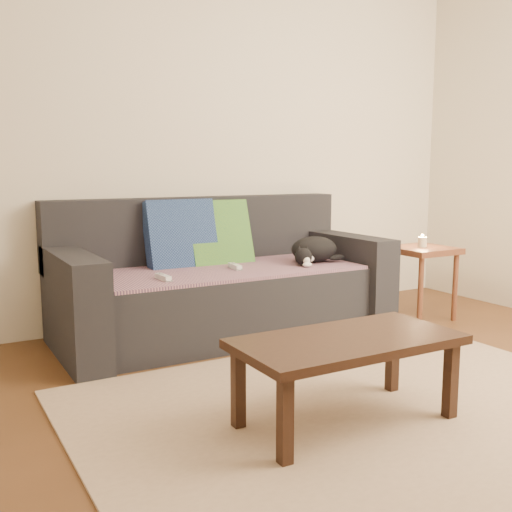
{
  "coord_description": "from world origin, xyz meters",
  "views": [
    {
      "loc": [
        -1.67,
        -1.85,
        1.07
      ],
      "look_at": [
        0.05,
        1.2,
        0.55
      ],
      "focal_mm": 42.0,
      "sensor_mm": 36.0,
      "label": 1
    }
  ],
  "objects_px": {
    "sofa": "(221,286)",
    "cat": "(313,250)",
    "wii_remote_a": "(163,277)",
    "wii_remote_b": "(235,266)",
    "coffee_table": "(347,348)",
    "side_table": "(422,260)"
  },
  "relations": [
    {
      "from": "sofa",
      "to": "side_table",
      "type": "xyz_separation_m",
      "value": [
        1.4,
        -0.36,
        0.12
      ]
    },
    {
      "from": "sofa",
      "to": "wii_remote_b",
      "type": "relative_size",
      "value": 14.0
    },
    {
      "from": "cat",
      "to": "coffee_table",
      "type": "distance_m",
      "value": 1.58
    },
    {
      "from": "sofa",
      "to": "cat",
      "type": "distance_m",
      "value": 0.67
    },
    {
      "from": "wii_remote_a",
      "to": "wii_remote_b",
      "type": "relative_size",
      "value": 1.0
    },
    {
      "from": "sofa",
      "to": "wii_remote_a",
      "type": "xyz_separation_m",
      "value": [
        -0.49,
        -0.27,
        0.15
      ]
    },
    {
      "from": "coffee_table",
      "to": "cat",
      "type": "bearing_deg",
      "value": 60.26
    },
    {
      "from": "wii_remote_b",
      "to": "coffee_table",
      "type": "height_order",
      "value": "wii_remote_b"
    },
    {
      "from": "sofa",
      "to": "side_table",
      "type": "distance_m",
      "value": 1.45
    },
    {
      "from": "cat",
      "to": "coffee_table",
      "type": "bearing_deg",
      "value": -117.5
    },
    {
      "from": "cat",
      "to": "coffee_table",
      "type": "relative_size",
      "value": 0.42
    },
    {
      "from": "wii_remote_a",
      "to": "side_table",
      "type": "height_order",
      "value": "side_table"
    },
    {
      "from": "sofa",
      "to": "wii_remote_a",
      "type": "relative_size",
      "value": 14.0
    },
    {
      "from": "wii_remote_a",
      "to": "cat",
      "type": "bearing_deg",
      "value": -88.2
    },
    {
      "from": "side_table",
      "to": "cat",
      "type": "bearing_deg",
      "value": 165.82
    },
    {
      "from": "sofa",
      "to": "wii_remote_a",
      "type": "height_order",
      "value": "sofa"
    },
    {
      "from": "sofa",
      "to": "wii_remote_b",
      "type": "xyz_separation_m",
      "value": [
        0.03,
        -0.14,
        0.15
      ]
    },
    {
      "from": "sofa",
      "to": "wii_remote_a",
      "type": "distance_m",
      "value": 0.58
    },
    {
      "from": "sofa",
      "to": "coffee_table",
      "type": "xyz_separation_m",
      "value": [
        -0.17,
        -1.53,
        0.02
      ]
    },
    {
      "from": "sofa",
      "to": "side_table",
      "type": "height_order",
      "value": "sofa"
    },
    {
      "from": "cat",
      "to": "side_table",
      "type": "bearing_deg",
      "value": -11.94
    },
    {
      "from": "sofa",
      "to": "wii_remote_b",
      "type": "bearing_deg",
      "value": -77.1
    }
  ]
}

